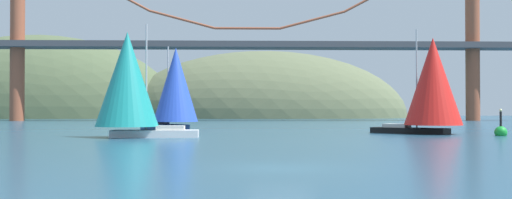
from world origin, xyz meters
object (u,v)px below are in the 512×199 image
object	(u,v)px
sailboat_teal_sail	(129,81)
channel_buoy	(501,132)
sailboat_blue_spinnaker	(175,87)
sailboat_red_spinnaker	(432,83)

from	to	relation	value
sailboat_teal_sail	channel_buoy	size ratio (longest dim) A/B	3.60
sailboat_blue_spinnaker	channel_buoy	distance (m)	31.61
sailboat_blue_spinnaker	sailboat_red_spinnaker	world-z (taller)	sailboat_red_spinnaker
sailboat_teal_sail	sailboat_blue_spinnaker	bearing A→B (deg)	77.39
sailboat_red_spinnaker	channel_buoy	size ratio (longest dim) A/B	3.82
sailboat_blue_spinnaker	sailboat_red_spinnaker	size ratio (longest dim) A/B	0.89
channel_buoy	sailboat_red_spinnaker	bearing A→B (deg)	142.26
sailboat_blue_spinnaker	channel_buoy	size ratio (longest dim) A/B	3.39
sailboat_blue_spinnaker	sailboat_teal_sail	bearing A→B (deg)	-102.61
sailboat_teal_sail	channel_buoy	bearing A→B (deg)	3.77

